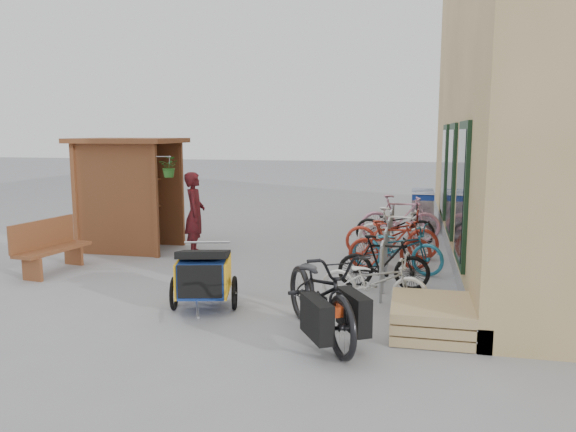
% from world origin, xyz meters
% --- Properties ---
extents(ground, '(80.00, 80.00, 0.00)m').
position_xyz_m(ground, '(0.00, 0.00, 0.00)').
color(ground, gray).
extents(kiosk, '(2.49, 1.65, 2.40)m').
position_xyz_m(kiosk, '(-3.28, 2.47, 1.55)').
color(kiosk, brown).
rests_on(kiosk, ground).
extents(bike_rack, '(0.05, 5.35, 0.86)m').
position_xyz_m(bike_rack, '(2.30, 2.40, 0.52)').
color(bike_rack, '#A5A8AD').
rests_on(bike_rack, ground).
extents(pallet_stack, '(1.00, 1.20, 0.40)m').
position_xyz_m(pallet_stack, '(3.00, -1.40, 0.21)').
color(pallet_stack, tan).
rests_on(pallet_stack, ground).
extents(bench, '(0.67, 1.57, 0.96)m').
position_xyz_m(bench, '(-3.68, 0.34, 0.49)').
color(bench, brown).
rests_on(bench, ground).
extents(shopping_carts, '(0.57, 2.27, 1.02)m').
position_xyz_m(shopping_carts, '(3.00, 6.83, 0.60)').
color(shopping_carts, silver).
rests_on(shopping_carts, ground).
extents(child_trailer, '(1.02, 1.62, 0.93)m').
position_xyz_m(child_trailer, '(-0.17, -1.07, 0.52)').
color(child_trailer, navy).
rests_on(child_trailer, ground).
extents(cargo_bike, '(1.76, 2.28, 1.15)m').
position_xyz_m(cargo_bike, '(1.66, -1.86, 0.57)').
color(cargo_bike, black).
rests_on(cargo_bike, ground).
extents(person_kiosk, '(0.56, 0.71, 1.72)m').
position_xyz_m(person_kiosk, '(-1.65, 2.32, 0.86)').
color(person_kiosk, maroon).
rests_on(person_kiosk, ground).
extents(bike_0, '(1.66, 0.84, 0.83)m').
position_xyz_m(bike_0, '(2.22, -0.57, 0.42)').
color(bike_0, silver).
rests_on(bike_0, ground).
extents(bike_1, '(1.49, 0.46, 0.89)m').
position_xyz_m(bike_1, '(2.30, 0.51, 0.44)').
color(bike_1, black).
rests_on(bike_1, ground).
extents(bike_2, '(1.83, 1.09, 0.91)m').
position_xyz_m(bike_2, '(2.48, 1.70, 0.45)').
color(bike_2, '#226C88').
rests_on(bike_2, ground).
extents(bike_3, '(1.59, 0.69, 0.93)m').
position_xyz_m(bike_3, '(2.36, 1.87, 0.46)').
color(bike_3, '#9E2C1C').
rests_on(bike_3, ground).
extents(bike_4, '(1.89, 0.73, 0.98)m').
position_xyz_m(bike_4, '(2.34, 2.86, 0.49)').
color(bike_4, '#9E2C1C').
rests_on(bike_4, ground).
extents(bike_5, '(1.72, 0.81, 1.00)m').
position_xyz_m(bike_5, '(2.43, 3.12, 0.50)').
color(bike_5, silver).
rests_on(bike_5, ground).
extents(bike_6, '(1.76, 0.62, 0.92)m').
position_xyz_m(bike_6, '(2.37, 4.18, 0.46)').
color(bike_6, black).
rests_on(bike_6, ground).
extents(bike_7, '(1.86, 0.64, 1.10)m').
position_xyz_m(bike_7, '(2.48, 4.59, 0.55)').
color(bike_7, pink).
rests_on(bike_7, ground).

